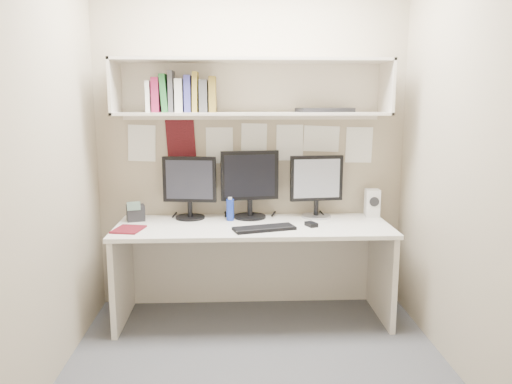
{
  "coord_description": "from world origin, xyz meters",
  "views": [
    {
      "loc": [
        -0.13,
        -2.9,
        1.62
      ],
      "look_at": [
        0.01,
        0.35,
        1.03
      ],
      "focal_mm": 35.0,
      "sensor_mm": 36.0,
      "label": 1
    }
  ],
  "objects_px": {
    "desk": "(253,272)",
    "monitor_left": "(190,185)",
    "keyboard": "(264,228)",
    "desk_phone": "(136,213)",
    "speaker": "(372,203)",
    "monitor_center": "(250,182)",
    "maroon_notebook": "(128,229)",
    "monitor_right": "(316,184)"
  },
  "relations": [
    {
      "from": "monitor_left",
      "to": "speaker",
      "type": "bearing_deg",
      "value": 7.34
    },
    {
      "from": "maroon_notebook",
      "to": "monitor_center",
      "type": "bearing_deg",
      "value": 33.65
    },
    {
      "from": "keyboard",
      "to": "desk_phone",
      "type": "distance_m",
      "value": 1.01
    },
    {
      "from": "speaker",
      "to": "maroon_notebook",
      "type": "distance_m",
      "value": 1.86
    },
    {
      "from": "speaker",
      "to": "maroon_notebook",
      "type": "bearing_deg",
      "value": -165.34
    },
    {
      "from": "monitor_left",
      "to": "maroon_notebook",
      "type": "bearing_deg",
      "value": -131.52
    },
    {
      "from": "keyboard",
      "to": "speaker",
      "type": "xyz_separation_m",
      "value": [
        0.87,
        0.38,
        0.1
      ]
    },
    {
      "from": "desk",
      "to": "desk_phone",
      "type": "distance_m",
      "value": 0.99
    },
    {
      "from": "monitor_left",
      "to": "keyboard",
      "type": "distance_m",
      "value": 0.71
    },
    {
      "from": "monitor_left",
      "to": "keyboard",
      "type": "height_order",
      "value": "monitor_left"
    },
    {
      "from": "monitor_left",
      "to": "maroon_notebook",
      "type": "relative_size",
      "value": 2.1
    },
    {
      "from": "desk",
      "to": "keyboard",
      "type": "height_order",
      "value": "keyboard"
    },
    {
      "from": "desk",
      "to": "monitor_center",
      "type": "height_order",
      "value": "monitor_center"
    },
    {
      "from": "monitor_right",
      "to": "monitor_center",
      "type": "bearing_deg",
      "value": 173.39
    },
    {
      "from": "maroon_notebook",
      "to": "desk_phone",
      "type": "relative_size",
      "value": 1.44
    },
    {
      "from": "monitor_left",
      "to": "desk_phone",
      "type": "relative_size",
      "value": 3.03
    },
    {
      "from": "speaker",
      "to": "desk_phone",
      "type": "xyz_separation_m",
      "value": [
        -1.82,
        -0.06,
        -0.05
      ]
    },
    {
      "from": "monitor_left",
      "to": "maroon_notebook",
      "type": "height_order",
      "value": "monitor_left"
    },
    {
      "from": "monitor_right",
      "to": "speaker",
      "type": "height_order",
      "value": "monitor_right"
    },
    {
      "from": "monitor_center",
      "to": "monitor_right",
      "type": "height_order",
      "value": "monitor_center"
    },
    {
      "from": "desk",
      "to": "maroon_notebook",
      "type": "relative_size",
      "value": 8.82
    },
    {
      "from": "maroon_notebook",
      "to": "monitor_right",
      "type": "bearing_deg",
      "value": 25.81
    },
    {
      "from": "desk",
      "to": "monitor_right",
      "type": "height_order",
      "value": "monitor_right"
    },
    {
      "from": "monitor_center",
      "to": "maroon_notebook",
      "type": "distance_m",
      "value": 0.97
    },
    {
      "from": "maroon_notebook",
      "to": "desk_phone",
      "type": "distance_m",
      "value": 0.29
    },
    {
      "from": "desk",
      "to": "desk_phone",
      "type": "height_order",
      "value": "desk_phone"
    },
    {
      "from": "speaker",
      "to": "desk",
      "type": "bearing_deg",
      "value": -163.11
    },
    {
      "from": "monitor_center",
      "to": "desk_phone",
      "type": "xyz_separation_m",
      "value": [
        -0.87,
        -0.06,
        -0.22
      ]
    },
    {
      "from": "monitor_left",
      "to": "keyboard",
      "type": "xyz_separation_m",
      "value": [
        0.55,
        -0.38,
        -0.25
      ]
    },
    {
      "from": "keyboard",
      "to": "desk_phone",
      "type": "height_order",
      "value": "desk_phone"
    },
    {
      "from": "desk",
      "to": "maroon_notebook",
      "type": "bearing_deg",
      "value": -171.49
    },
    {
      "from": "desk",
      "to": "monitor_left",
      "type": "height_order",
      "value": "monitor_left"
    },
    {
      "from": "desk",
      "to": "monitor_center",
      "type": "relative_size",
      "value": 3.85
    },
    {
      "from": "monitor_left",
      "to": "monitor_center",
      "type": "height_order",
      "value": "monitor_center"
    },
    {
      "from": "keyboard",
      "to": "maroon_notebook",
      "type": "distance_m",
      "value": 0.95
    },
    {
      "from": "monitor_center",
      "to": "monitor_right",
      "type": "bearing_deg",
      "value": -8.74
    },
    {
      "from": "monitor_right",
      "to": "keyboard",
      "type": "distance_m",
      "value": 0.62
    },
    {
      "from": "speaker",
      "to": "monitor_center",
      "type": "bearing_deg",
      "value": -176.23
    },
    {
      "from": "monitor_left",
      "to": "monitor_right",
      "type": "height_order",
      "value": "monitor_right"
    },
    {
      "from": "keyboard",
      "to": "speaker",
      "type": "distance_m",
      "value": 0.95
    },
    {
      "from": "speaker",
      "to": "maroon_notebook",
      "type": "xyz_separation_m",
      "value": [
        -1.82,
        -0.35,
        -0.1
      ]
    },
    {
      "from": "monitor_left",
      "to": "monitor_right",
      "type": "xyz_separation_m",
      "value": [
        0.98,
        -0.0,
        0.0
      ]
    }
  ]
}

